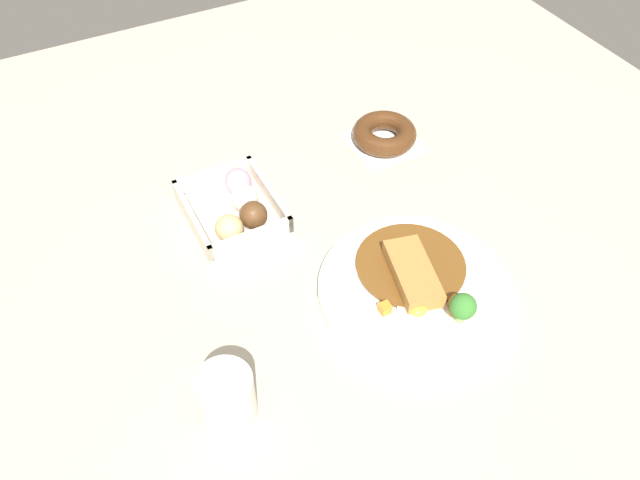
# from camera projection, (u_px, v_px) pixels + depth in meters

# --- Properties ---
(ground_plane) EXTENTS (1.60, 1.60, 0.00)m
(ground_plane) POSITION_uv_depth(u_px,v_px,m) (338.00, 240.00, 1.00)
(ground_plane) COLOR #B2A893
(curry_plate) EXTENTS (0.29, 0.29, 0.07)m
(curry_plate) POSITION_uv_depth(u_px,v_px,m) (416.00, 287.00, 0.92)
(curry_plate) COLOR white
(curry_plate) RESTS_ON ground_plane
(donut_box) EXTENTS (0.17, 0.14, 0.06)m
(donut_box) POSITION_uv_depth(u_px,v_px,m) (236.00, 209.00, 1.02)
(donut_box) COLOR beige
(donut_box) RESTS_ON ground_plane
(chocolate_ring_donut) EXTENTS (0.13, 0.13, 0.04)m
(chocolate_ring_donut) POSITION_uv_depth(u_px,v_px,m) (384.00, 134.00, 1.16)
(chocolate_ring_donut) COLOR white
(chocolate_ring_donut) RESTS_ON ground_plane
(coffee_mug) EXTENTS (0.07, 0.07, 0.08)m
(coffee_mug) POSITION_uv_depth(u_px,v_px,m) (227.00, 398.00, 0.77)
(coffee_mug) COLOR silver
(coffee_mug) RESTS_ON ground_plane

